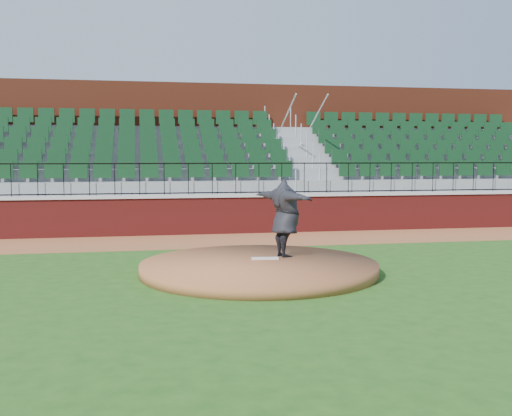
# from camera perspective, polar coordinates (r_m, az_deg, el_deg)

# --- Properties ---
(ground) EXTENTS (90.00, 90.00, 0.00)m
(ground) POSITION_cam_1_polar(r_m,az_deg,el_deg) (13.31, 1.23, -6.12)
(ground) COLOR #224E16
(ground) RESTS_ON ground
(warning_track) EXTENTS (34.00, 3.20, 0.01)m
(warning_track) POSITION_cam_1_polar(r_m,az_deg,el_deg) (18.56, -2.28, -2.98)
(warning_track) COLOR brown
(warning_track) RESTS_ON ground
(field_wall) EXTENTS (34.00, 0.35, 1.20)m
(field_wall) POSITION_cam_1_polar(r_m,az_deg,el_deg) (20.06, -2.97, -0.69)
(field_wall) COLOR maroon
(field_wall) RESTS_ON ground
(wall_cap) EXTENTS (34.00, 0.45, 0.10)m
(wall_cap) POSITION_cam_1_polar(r_m,az_deg,el_deg) (20.01, -2.98, 1.16)
(wall_cap) COLOR #B7B7B7
(wall_cap) RESTS_ON field_wall
(wall_railing) EXTENTS (34.00, 0.05, 1.00)m
(wall_railing) POSITION_cam_1_polar(r_m,az_deg,el_deg) (19.98, -2.99, 2.74)
(wall_railing) COLOR black
(wall_railing) RESTS_ON wall_cap
(seating_stands) EXTENTS (34.00, 5.10, 4.60)m
(seating_stands) POSITION_cam_1_polar(r_m,az_deg,el_deg) (22.67, -3.95, 4.24)
(seating_stands) COLOR gray
(seating_stands) RESTS_ON ground
(concourse_wall) EXTENTS (34.00, 0.50, 5.50)m
(concourse_wall) POSITION_cam_1_polar(r_m,az_deg,el_deg) (25.45, -4.72, 5.32)
(concourse_wall) COLOR maroon
(concourse_wall) RESTS_ON ground
(pitchers_mound) EXTENTS (5.12, 5.12, 0.25)m
(pitchers_mound) POSITION_cam_1_polar(r_m,az_deg,el_deg) (13.31, 0.27, -5.57)
(pitchers_mound) COLOR brown
(pitchers_mound) RESTS_ON ground
(pitching_rubber) EXTENTS (0.61, 0.21, 0.04)m
(pitching_rubber) POSITION_cam_1_polar(r_m,az_deg,el_deg) (13.64, 0.84, -4.70)
(pitching_rubber) COLOR silver
(pitching_rubber) RESTS_ON pitchers_mound
(pitcher) EXTENTS (1.29, 2.25, 1.77)m
(pitcher) POSITION_cam_1_polar(r_m,az_deg,el_deg) (13.89, 2.73, -0.94)
(pitcher) COLOR black
(pitcher) RESTS_ON pitchers_mound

